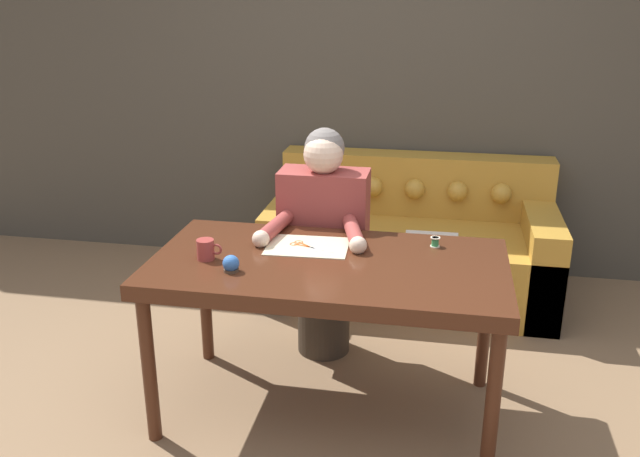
{
  "coord_description": "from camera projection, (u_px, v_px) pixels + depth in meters",
  "views": [
    {
      "loc": [
        0.48,
        -2.52,
        1.89
      ],
      "look_at": [
        -0.04,
        0.27,
        0.86
      ],
      "focal_mm": 38.0,
      "sensor_mm": 36.0,
      "label": 1
    }
  ],
  "objects": [
    {
      "name": "ground_plane",
      "position": [
        318.0,
        428.0,
        3.06
      ],
      "size": [
        16.0,
        16.0,
        0.0
      ],
      "primitive_type": "plane",
      "color": "#846647"
    },
    {
      "name": "wall_back",
      "position": [
        375.0,
        79.0,
        4.47
      ],
      "size": [
        8.0,
        0.06,
        2.6
      ],
      "color": "#474238",
      "rests_on": "ground_plane"
    },
    {
      "name": "dining_table",
      "position": [
        328.0,
        276.0,
        2.96
      ],
      "size": [
        1.54,
        0.82,
        0.76
      ],
      "color": "#472314",
      "rests_on": "ground_plane"
    },
    {
      "name": "couch",
      "position": [
        411.0,
        247.0,
        4.34
      ],
      "size": [
        1.76,
        0.92,
        0.84
      ],
      "color": "#B7842D",
      "rests_on": "ground_plane"
    },
    {
      "name": "person",
      "position": [
        323.0,
        243.0,
        3.5
      ],
      "size": [
        0.53,
        0.62,
        1.22
      ],
      "color": "#33281E",
      "rests_on": "ground_plane"
    },
    {
      "name": "pattern_paper_main",
      "position": [
        308.0,
        246.0,
        3.09
      ],
      "size": [
        0.38,
        0.28,
        0.0
      ],
      "color": "beige",
      "rests_on": "dining_table"
    },
    {
      "name": "scissors",
      "position": [
        305.0,
        246.0,
        3.09
      ],
      "size": [
        0.23,
        0.16,
        0.01
      ],
      "color": "silver",
      "rests_on": "dining_table"
    },
    {
      "name": "mug",
      "position": [
        206.0,
        249.0,
        2.93
      ],
      "size": [
        0.11,
        0.08,
        0.09
      ],
      "color": "#9E3833",
      "rests_on": "dining_table"
    },
    {
      "name": "thread_spool",
      "position": [
        435.0,
        242.0,
        3.08
      ],
      "size": [
        0.04,
        0.04,
        0.05
      ],
      "color": "#338C4C",
      "rests_on": "dining_table"
    },
    {
      "name": "pin_cushion",
      "position": [
        231.0,
        264.0,
        2.81
      ],
      "size": [
        0.07,
        0.07,
        0.07
      ],
      "color": "#4C3828",
      "rests_on": "dining_table"
    }
  ]
}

